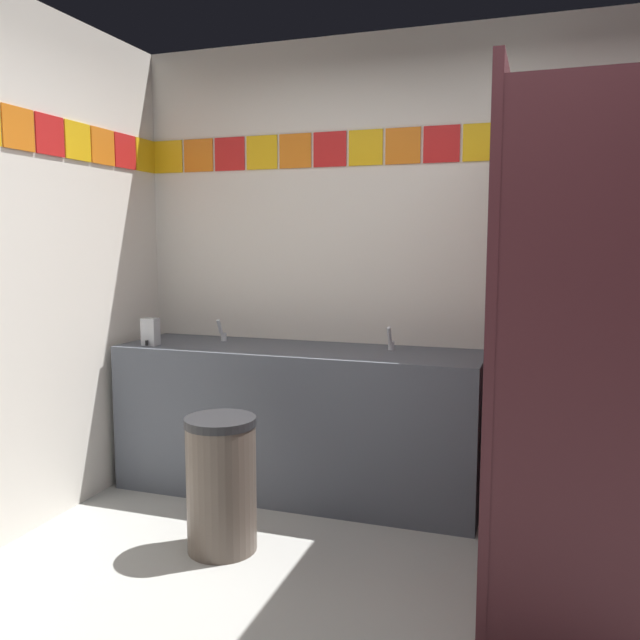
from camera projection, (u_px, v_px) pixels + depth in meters
wall_back at (440, 265)px, 3.77m from camera, size 3.69×0.09×2.64m
vanity_counter at (298, 419)px, 3.80m from camera, size 2.09×0.59×0.85m
faucet_left at (222, 333)px, 3.99m from camera, size 0.04×0.10×0.14m
faucet_right at (390, 341)px, 3.66m from camera, size 0.04×0.10×0.14m
soap_dispenser at (151, 332)px, 3.85m from camera, size 0.09×0.09×0.16m
stall_divider at (540, 351)px, 2.59m from camera, size 0.92×1.59×2.06m
toilet at (599, 482)px, 3.17m from camera, size 0.39×0.49×0.74m
trash_bin at (221, 484)px, 3.10m from camera, size 0.34×0.34×0.64m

